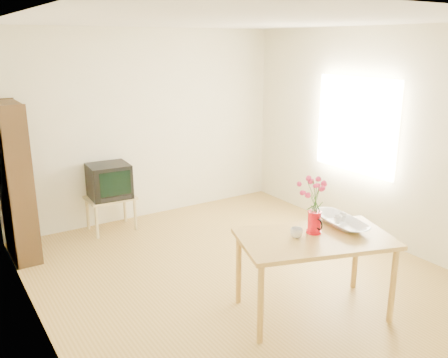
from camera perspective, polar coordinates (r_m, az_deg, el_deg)
room at (r=4.77m, az=2.22°, el=2.70°), size 4.50×4.50×4.50m
table at (r=4.34m, az=10.87°, el=-7.87°), size 1.52×1.15×0.75m
tv_stand at (r=6.41m, az=-13.49°, el=-2.72°), size 0.60×0.45×0.46m
bookshelf at (r=5.81m, az=-23.71°, el=-0.92°), size 0.28×0.70×1.80m
pitcher at (r=4.35m, az=10.77°, el=-5.23°), size 0.14×0.21×0.21m
flowers at (r=4.26m, az=10.97°, el=-1.87°), size 0.23×0.23×0.33m
mug at (r=4.25m, az=8.70°, el=-6.43°), size 0.12×0.12×0.09m
bowl at (r=4.54m, az=13.97°, el=-3.05°), size 0.49×0.49×0.41m
teacup_a at (r=4.53m, az=13.59°, el=-3.65°), size 0.09×0.09×0.06m
teacup_b at (r=4.60m, az=14.15°, el=-3.38°), size 0.07×0.07×0.06m
television at (r=6.33m, az=-13.71°, el=-0.14°), size 0.53×0.50×0.44m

